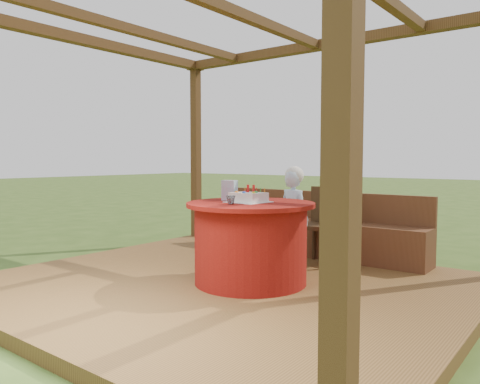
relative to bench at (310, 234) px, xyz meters
The scene contains 10 objects.
ground 1.76m from the bench, 90.00° to the right, with size 60.00×60.00×0.00m, color #35511B.
deck 1.75m from the bench, 90.00° to the right, with size 4.50×4.00×0.12m, color brown.
pergola 2.65m from the bench, 90.00° to the right, with size 4.50×4.00×2.72m.
bench is the anchor object (origin of this frame).
table 1.61m from the bench, 81.93° to the right, with size 1.25×1.25×0.79m.
chair 0.55m from the bench, 42.72° to the right, with size 0.45×0.45×0.89m.
elderly_woman 0.81m from the bench, 74.97° to the right, with size 0.45×0.34×1.14m.
birthday_cake 1.71m from the bench, 82.87° to the right, with size 0.38×0.38×0.17m.
gift_bag 1.67m from the bench, 92.84° to the right, with size 0.14×0.09×0.21m, color #DA8DC3.
drinking_glass 1.95m from the bench, 84.07° to the right, with size 0.09×0.09×0.08m, color silver.
Camera 1 is at (2.91, -3.53, 1.33)m, focal length 35.00 mm.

